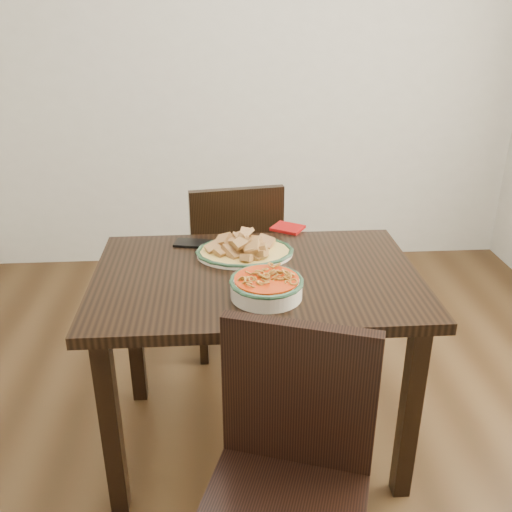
{
  "coord_description": "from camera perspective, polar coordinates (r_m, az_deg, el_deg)",
  "views": [
    {
      "loc": [
        -0.19,
        -1.87,
        1.64
      ],
      "look_at": [
        -0.06,
        -0.04,
        0.81
      ],
      "focal_mm": 40.0,
      "sensor_mm": 36.0,
      "label": 1
    }
  ],
  "objects": [
    {
      "name": "chair_far",
      "position": [
        2.73,
        -2.25,
        -0.43
      ],
      "size": [
        0.48,
        0.48,
        0.89
      ],
      "rotation": [
        0.0,
        0.0,
        3.29
      ],
      "color": "black",
      "rests_on": "ground"
    },
    {
      "name": "fish_plate",
      "position": [
        2.15,
        -1.13,
        1.19
      ],
      "size": [
        0.36,
        0.28,
        0.11
      ],
      "color": "#F2E5CC",
      "rests_on": "dining_table"
    },
    {
      "name": "floor",
      "position": [
        2.49,
        1.36,
        -16.84
      ],
      "size": [
        3.5,
        3.5,
        0.0
      ],
      "primitive_type": "plane",
      "color": "#332110",
      "rests_on": "ground"
    },
    {
      "name": "dining_table",
      "position": [
        2.07,
        0.04,
        -4.36
      ],
      "size": [
        1.16,
        0.77,
        0.75
      ],
      "color": "black",
      "rests_on": "ground"
    },
    {
      "name": "noodle_bowl",
      "position": [
        1.85,
        1.05,
        -2.87
      ],
      "size": [
        0.24,
        0.24,
        0.08
      ],
      "color": "beige",
      "rests_on": "dining_table"
    },
    {
      "name": "chair_near",
      "position": [
        1.61,
        3.31,
        -20.71
      ],
      "size": [
        0.53,
        0.53,
        0.89
      ],
      "rotation": [
        0.0,
        0.0,
        -0.32
      ],
      "color": "black",
      "rests_on": "ground"
    },
    {
      "name": "wall_back",
      "position": [
        3.64,
        -1.11,
        18.96
      ],
      "size": [
        3.5,
        0.1,
        2.6
      ],
      "primitive_type": "cube",
      "color": "beige",
      "rests_on": "ground"
    },
    {
      "name": "napkin",
      "position": [
        2.42,
        3.19,
        2.82
      ],
      "size": [
        0.16,
        0.15,
        0.01
      ],
      "primitive_type": "cube",
      "rotation": [
        0.0,
        0.0,
        -0.56
      ],
      "color": "#9A0C0B",
      "rests_on": "dining_table"
    },
    {
      "name": "smartphone",
      "position": [
        2.27,
        -6.27,
        1.26
      ],
      "size": [
        0.16,
        0.11,
        0.01
      ],
      "primitive_type": "cube",
      "rotation": [
        0.0,
        0.0,
        -0.23
      ],
      "color": "black",
      "rests_on": "dining_table"
    }
  ]
}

